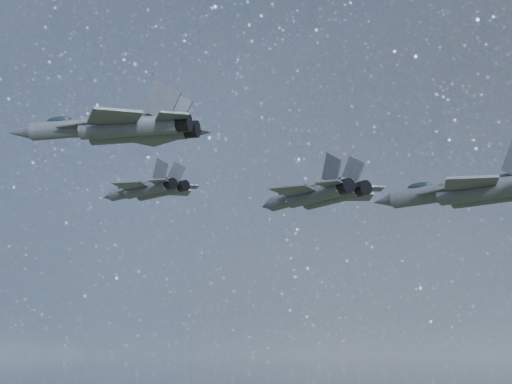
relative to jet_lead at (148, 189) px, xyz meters
The scene contains 4 objects.
jet_lead is the anchor object (origin of this frame).
jet_left 19.09m from the jet_lead, 34.46° to the left, with size 19.71×13.11×5.01m.
jet_right 32.83m from the jet_lead, 49.12° to the right, with size 15.83×10.44×4.05m.
jet_slot 39.75m from the jet_lead, ahead, with size 18.87×13.24×4.76m.
Camera 1 is at (46.03, -62.02, 125.76)m, focal length 60.00 mm.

